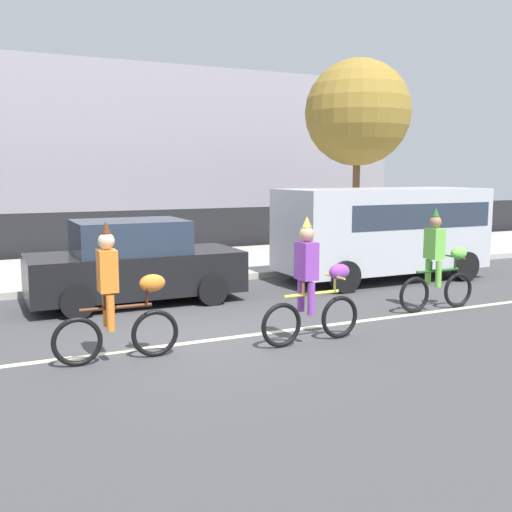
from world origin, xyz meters
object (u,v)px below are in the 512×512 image
Objects in this scene: parked_van_silver at (385,226)px; parked_car_black at (134,264)px; parade_cyclist_lime at (438,266)px; parade_cyclist_purple at (313,288)px; parade_cyclist_orange at (117,301)px.

parked_car_black is (-6.07, -0.04, -0.50)m from parked_van_silver.
parade_cyclist_lime is 0.38× the size of parked_van_silver.
parked_van_silver is at bearing 42.39° from parade_cyclist_purple.
parade_cyclist_orange is at bearing 173.09° from parade_cyclist_purple.
parked_van_silver is at bearing 0.41° from parked_car_black.
parade_cyclist_lime is (6.08, 0.53, 0.00)m from parade_cyclist_orange.
parade_cyclist_lime is (3.23, 0.87, 0.00)m from parade_cyclist_purple.
parade_cyclist_purple is 3.34m from parade_cyclist_lime.
parade_cyclist_purple is at bearing -66.16° from parked_car_black.
parked_van_silver is (1.11, 3.09, 0.44)m from parade_cyclist_lime.
parade_cyclist_orange is 2.87m from parade_cyclist_purple.
parade_cyclist_lime is at bearing -109.83° from parked_van_silver.
parade_cyclist_purple is 4.28m from parked_car_black.
parade_cyclist_lime is at bearing 15.12° from parade_cyclist_purple.
parade_cyclist_orange and parade_cyclist_lime have the same top height.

